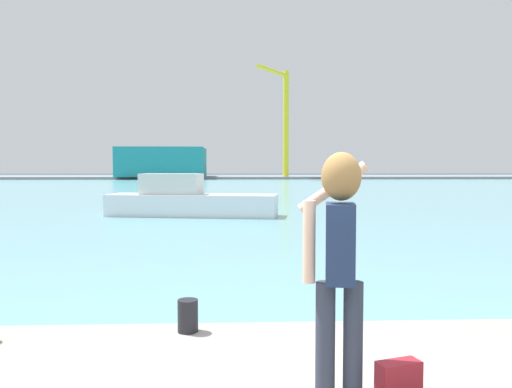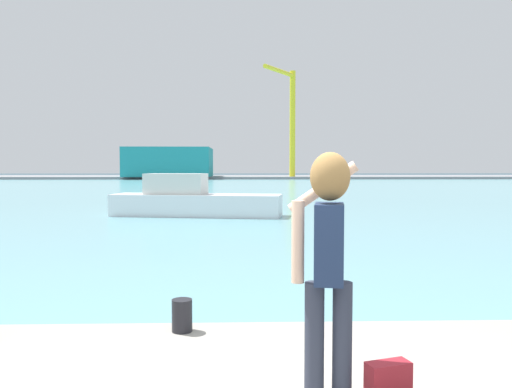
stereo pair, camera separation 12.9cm
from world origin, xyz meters
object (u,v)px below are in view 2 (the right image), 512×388
(boat_moored, at_px, (192,201))
(person_photographer, at_px, (328,248))
(harbor_bollard, at_px, (182,315))
(warehouse_left, at_px, (170,162))
(handbag, at_px, (388,379))
(port_crane, at_px, (290,114))

(boat_moored, bearing_deg, person_photographer, -71.41)
(harbor_bollard, distance_m, warehouse_left, 86.00)
(handbag, distance_m, port_crane, 84.19)
(handbag, distance_m, boat_moored, 18.66)
(harbor_bollard, distance_m, boat_moored, 17.02)
(person_photographer, bearing_deg, port_crane, 5.09)
(handbag, distance_m, warehouse_left, 87.66)
(person_photographer, distance_m, handbag, 1.04)
(handbag, bearing_deg, boat_moored, 99.85)
(handbag, height_order, port_crane, port_crane)
(person_photographer, relative_size, harbor_bollard, 5.42)
(person_photographer, relative_size, handbag, 5.44)
(harbor_bollard, height_order, warehouse_left, warehouse_left)
(person_photographer, bearing_deg, boat_moored, 19.00)
(harbor_bollard, bearing_deg, person_photographer, -49.91)
(harbor_bollard, distance_m, port_crane, 82.93)
(harbor_bollard, xyz_separation_m, port_crane, (9.05, 81.74, 10.69))
(boat_moored, distance_m, port_crane, 66.52)
(person_photographer, distance_m, harbor_bollard, 2.07)
(person_photographer, xyz_separation_m, harbor_bollard, (-1.20, 1.42, -0.90))
(person_photographer, xyz_separation_m, handbag, (0.44, -0.01, -0.95))
(person_photographer, distance_m, port_crane, 84.11)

